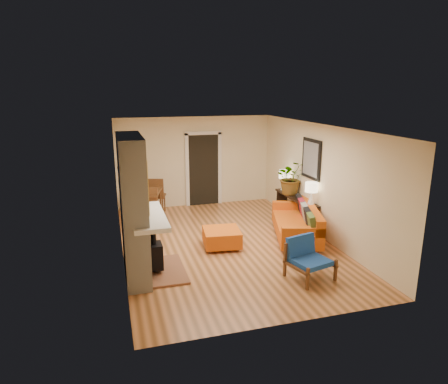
{
  "coord_description": "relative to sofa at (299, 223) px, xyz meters",
  "views": [
    {
      "loc": [
        -2.39,
        -8.0,
        3.38
      ],
      "look_at": [
        0.0,
        0.2,
        1.15
      ],
      "focal_mm": 32.0,
      "sensor_mm": 36.0,
      "label": 1
    }
  ],
  "objects": [
    {
      "name": "room_shell",
      "position": [
        -1.12,
        2.74,
        0.88
      ],
      "size": [
        6.5,
        6.5,
        6.5
      ],
      "color": "#D58852",
      "rests_on": "ground"
    },
    {
      "name": "fireplace",
      "position": [
        -3.73,
        -0.9,
        0.88
      ],
      "size": [
        1.09,
        1.68,
        2.6
      ],
      "color": "white",
      "rests_on": "ground"
    },
    {
      "name": "sofa",
      "position": [
        0.0,
        0.0,
        0.0
      ],
      "size": [
        1.49,
        2.27,
        0.83
      ],
      "color": "silver",
      "rests_on": "ground"
    },
    {
      "name": "ottoman",
      "position": [
        -1.87,
        -0.03,
        -0.14
      ],
      "size": [
        0.86,
        0.86,
        0.39
      ],
      "color": "silver",
      "rests_on": "ground"
    },
    {
      "name": "blue_chair",
      "position": [
        -0.77,
        -1.83,
        0.04
      ],
      "size": [
        0.86,
        0.85,
        0.75
      ],
      "color": "brown",
      "rests_on": "ground"
    },
    {
      "name": "dining_table",
      "position": [
        -3.22,
        2.12,
        0.32
      ],
      "size": [
        1.17,
        1.97,
        1.04
      ],
      "color": "brown",
      "rests_on": "ground"
    },
    {
      "name": "console_table",
      "position": [
        0.34,
        0.9,
        0.21
      ],
      "size": [
        0.34,
        1.85,
        0.72
      ],
      "color": "black",
      "rests_on": "ground"
    },
    {
      "name": "lamp_near",
      "position": [
        0.34,
        0.15,
        0.7
      ],
      "size": [
        0.3,
        0.3,
        0.54
      ],
      "color": "white",
      "rests_on": "console_table"
    },
    {
      "name": "lamp_far",
      "position": [
        0.34,
        1.64,
        0.7
      ],
      "size": [
        0.3,
        0.3,
        0.54
      ],
      "color": "white",
      "rests_on": "console_table"
    },
    {
      "name": "houseplant",
      "position": [
        0.33,
        1.2,
        0.8
      ],
      "size": [
        0.86,
        0.77,
        0.88
      ],
      "primitive_type": "imported",
      "rotation": [
        0.0,
        0.0,
        -0.11
      ],
      "color": "#1E5919",
      "rests_on": "console_table"
    }
  ]
}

